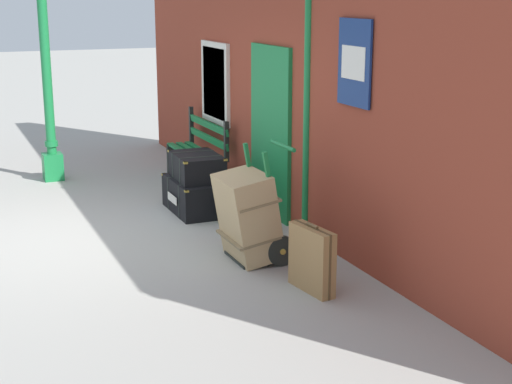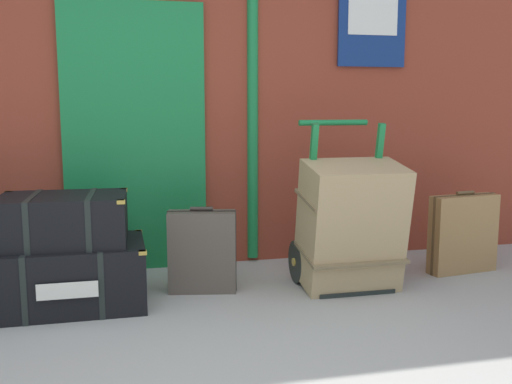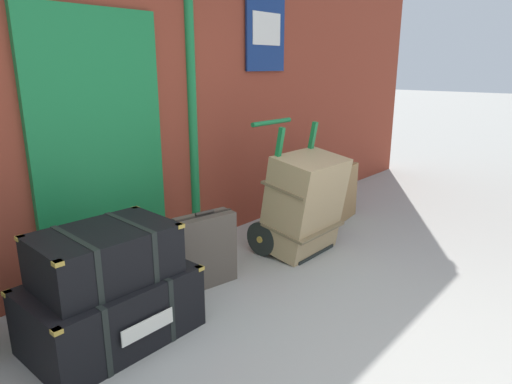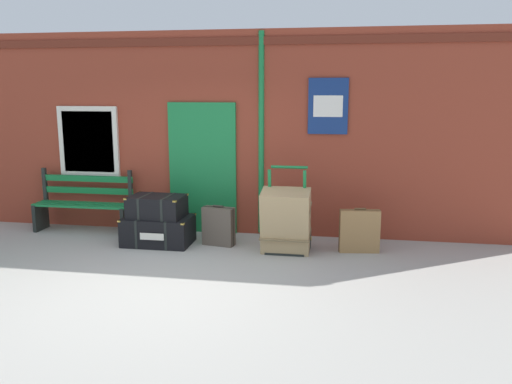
{
  "view_description": "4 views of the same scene",
  "coord_description": "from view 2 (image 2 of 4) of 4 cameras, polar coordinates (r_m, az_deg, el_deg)",
  "views": [
    {
      "loc": [
        8.41,
        -1.39,
        2.71
      ],
      "look_at": [
        0.88,
        1.82,
        0.59
      ],
      "focal_mm": 54.1,
      "sensor_mm": 36.0,
      "label": 1
    },
    {
      "loc": [
        -0.25,
        -2.3,
        1.34
      ],
      "look_at": [
        0.73,
        1.84,
        0.68
      ],
      "focal_mm": 41.36,
      "sensor_mm": 36.0,
      "label": 2
    },
    {
      "loc": [
        -1.92,
        -0.72,
        1.69
      ],
      "look_at": [
        1.1,
        1.89,
        0.57
      ],
      "focal_mm": 31.7,
      "sensor_mm": 36.0,
      "label": 3
    },
    {
      "loc": [
        2.14,
        -5.66,
        2.3
      ],
      "look_at": [
        0.89,
        1.69,
        0.84
      ],
      "focal_mm": 36.81,
      "sensor_mm": 36.0,
      "label": 4
    }
  ],
  "objects": [
    {
      "name": "porters_trolley",
      "position": [
        4.43,
        8.26,
        -5.26
      ],
      "size": [
        0.71,
        0.57,
        1.2
      ],
      "color": "black",
      "rests_on": "ground"
    },
    {
      "name": "brick_facade",
      "position": [
        4.91,
        -10.83,
        11.62
      ],
      "size": [
        10.4,
        0.35,
        3.2
      ],
      "color": "brown",
      "rests_on": "ground"
    },
    {
      "name": "steamer_trunk_middle",
      "position": [
        4.02,
        -18.14,
        -2.56
      ],
      "size": [
        0.83,
        0.59,
        0.33
      ],
      "color": "black",
      "rests_on": "steamer_trunk_base"
    },
    {
      "name": "steamer_trunk_base",
      "position": [
        4.1,
        -17.79,
        -7.64
      ],
      "size": [
        1.01,
        0.67,
        0.43
      ],
      "color": "black",
      "rests_on": "ground"
    },
    {
      "name": "large_brown_trunk",
      "position": [
        4.23,
        9.17,
        -3.21
      ],
      "size": [
        0.7,
        0.58,
        0.94
      ],
      "color": "tan",
      "rests_on": "ground"
    },
    {
      "name": "suitcase_umber",
      "position": [
        4.21,
        -5.23,
        -5.74
      ],
      "size": [
        0.5,
        0.27,
        0.62
      ],
      "color": "#51473D",
      "rests_on": "ground"
    },
    {
      "name": "suitcase_oxblood",
      "position": [
        4.93,
        19.39,
        -3.83
      ],
      "size": [
        0.58,
        0.22,
        0.66
      ],
      "color": "olive",
      "rests_on": "ground"
    }
  ]
}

